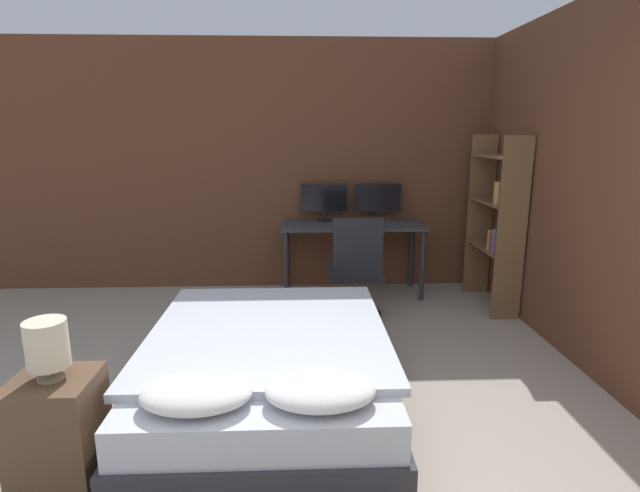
% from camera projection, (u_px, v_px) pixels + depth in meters
% --- Properties ---
extents(wall_back, '(12.00, 0.06, 2.70)m').
position_uv_depth(wall_back, '(311.00, 167.00, 5.50)').
color(wall_back, brown).
rests_on(wall_back, ground_plane).
extents(wall_side_right, '(0.06, 12.00, 2.70)m').
position_uv_depth(wall_side_right, '(617.00, 191.00, 3.32)').
color(wall_side_right, brown).
rests_on(wall_side_right, ground_plane).
extents(bed, '(1.52, 2.00, 0.56)m').
position_uv_depth(bed, '(269.00, 369.00, 3.21)').
color(bed, '#2D2D33').
rests_on(bed, ground_plane).
extents(nightstand, '(0.39, 0.37, 0.57)m').
position_uv_depth(nightstand, '(59.00, 431.00, 2.47)').
color(nightstand, brown).
rests_on(nightstand, ground_plane).
extents(bedside_lamp, '(0.19, 0.19, 0.30)m').
position_uv_depth(bedside_lamp, '(47.00, 345.00, 2.37)').
color(bedside_lamp, gray).
rests_on(bedside_lamp, nightstand).
extents(desk, '(1.51, 0.59, 0.78)m').
position_uv_depth(desk, '(353.00, 233.00, 5.31)').
color(desk, '#38383D').
rests_on(desk, ground_plane).
extents(monitor_left, '(0.51, 0.16, 0.41)m').
position_uv_depth(monitor_left, '(324.00, 200.00, 5.41)').
color(monitor_left, black).
rests_on(monitor_left, desk).
extents(monitor_right, '(0.51, 0.16, 0.41)m').
position_uv_depth(monitor_right, '(378.00, 199.00, 5.44)').
color(monitor_right, black).
rests_on(monitor_right, desk).
extents(keyboard, '(0.36, 0.13, 0.02)m').
position_uv_depth(keyboard, '(355.00, 227.00, 5.10)').
color(keyboard, black).
rests_on(keyboard, desk).
extents(computer_mouse, '(0.07, 0.05, 0.04)m').
position_uv_depth(computer_mouse, '(381.00, 226.00, 5.11)').
color(computer_mouse, black).
rests_on(computer_mouse, desk).
extents(office_chair, '(0.52, 0.52, 1.00)m').
position_uv_depth(office_chair, '(355.00, 277.00, 4.65)').
color(office_chair, black).
rests_on(office_chair, ground_plane).
extents(bookshelf, '(0.27, 0.84, 1.70)m').
position_uv_depth(bookshelf, '(499.00, 217.00, 4.83)').
color(bookshelf, brown).
rests_on(bookshelf, ground_plane).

